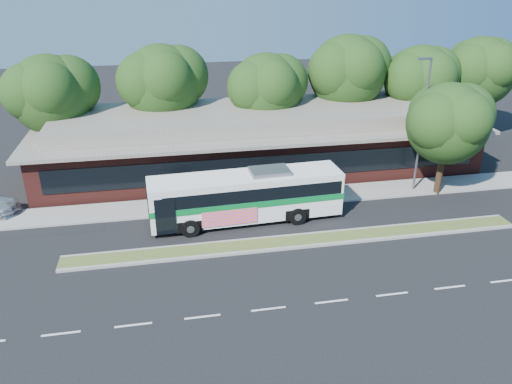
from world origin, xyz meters
The scene contains 14 objects.
ground centered at (0.00, 0.00, 0.00)m, with size 120.00×120.00×0.00m, color black.
median_strip centered at (0.00, 0.60, 0.07)m, with size 26.00×1.10×0.15m, color #455926.
sidewalk centered at (0.00, 6.40, 0.06)m, with size 44.00×2.60×0.12m, color gray.
parking_lot centered at (-18.00, 10.00, 0.01)m, with size 14.00×12.00×0.01m, color black.
plaza_building centered at (0.00, 12.99, 2.13)m, with size 33.20×11.20×4.45m.
lamp_post centered at (9.56, 6.00, 4.90)m, with size 0.93×0.18×9.07m.
tree_bg_a centered at (-14.58, 15.14, 5.87)m, with size 6.47×5.80×8.63m.
tree_bg_b centered at (-6.57, 16.14, 6.14)m, with size 6.69×6.00×9.00m.
tree_bg_c centered at (1.40, 15.13, 5.59)m, with size 6.24×5.60×8.26m.
tree_bg_d centered at (8.45, 16.15, 6.42)m, with size 6.91×6.20×9.37m.
tree_bg_e centered at (14.42, 15.14, 5.74)m, with size 6.47×5.80×8.50m.
tree_bg_f centered at (20.43, 16.14, 6.06)m, with size 6.69×6.00×8.92m.
transit_bus centered at (-2.47, 3.78, 1.81)m, with size 11.69×3.12×3.25m.
sidewalk_tree centered at (11.38, 5.43, 5.08)m, with size 5.88×5.28×7.59m.
Camera 1 is at (-6.99, -23.02, 14.17)m, focal length 35.00 mm.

